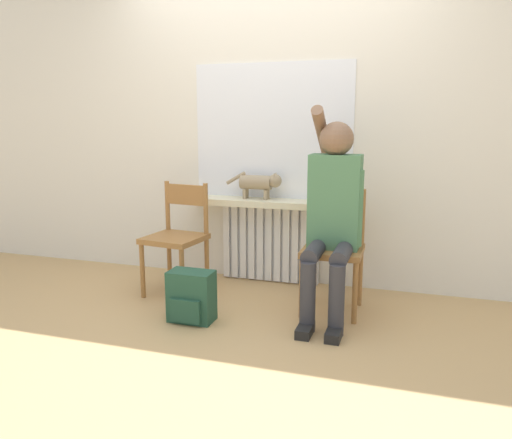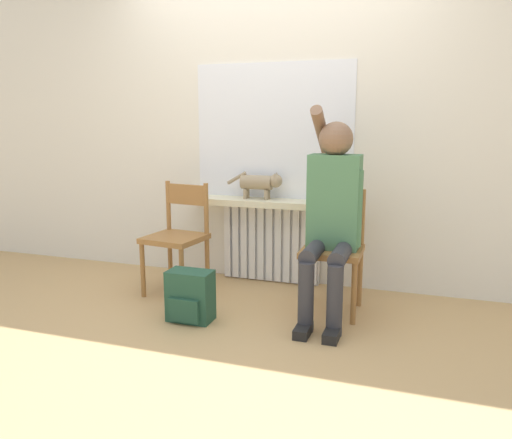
{
  "view_description": "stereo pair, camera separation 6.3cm",
  "coord_description": "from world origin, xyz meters",
  "px_view_note": "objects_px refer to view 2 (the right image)",
  "views": [
    {
      "loc": [
        1.1,
        -2.68,
        1.3
      ],
      "look_at": [
        0.0,
        0.77,
        0.59
      ],
      "focal_mm": 35.0,
      "sensor_mm": 36.0,
      "label": 1
    },
    {
      "loc": [
        1.16,
        -2.66,
        1.3
      ],
      "look_at": [
        0.0,
        0.77,
        0.59
      ],
      "focal_mm": 35.0,
      "sensor_mm": 36.0,
      "label": 2
    }
  ],
  "objects_px": {
    "chair_right": "(333,248)",
    "backpack": "(190,296)",
    "person": "(332,209)",
    "cat": "(261,182)",
    "chair_left": "(178,236)"
  },
  "relations": [
    {
      "from": "chair_right",
      "to": "backpack",
      "type": "relative_size",
      "value": 2.48
    },
    {
      "from": "person",
      "to": "cat",
      "type": "relative_size",
      "value": 3.04
    },
    {
      "from": "chair_left",
      "to": "cat",
      "type": "xyz_separation_m",
      "value": [
        0.53,
        0.42,
        0.38
      ]
    },
    {
      "from": "chair_right",
      "to": "cat",
      "type": "height_order",
      "value": "cat"
    },
    {
      "from": "cat",
      "to": "person",
      "type": "bearing_deg",
      "value": -37.99
    },
    {
      "from": "person",
      "to": "backpack",
      "type": "relative_size",
      "value": 4.15
    },
    {
      "from": "chair_right",
      "to": "person",
      "type": "xyz_separation_m",
      "value": [
        0.0,
        -0.09,
        0.29
      ]
    },
    {
      "from": "chair_right",
      "to": "backpack",
      "type": "bearing_deg",
      "value": -150.82
    },
    {
      "from": "chair_right",
      "to": "person",
      "type": "relative_size",
      "value": 0.6
    },
    {
      "from": "cat",
      "to": "backpack",
      "type": "distance_m",
      "value": 1.15
    },
    {
      "from": "person",
      "to": "cat",
      "type": "bearing_deg",
      "value": 142.01
    },
    {
      "from": "chair_right",
      "to": "backpack",
      "type": "xyz_separation_m",
      "value": [
        -0.85,
        -0.49,
        -0.28
      ]
    },
    {
      "from": "chair_left",
      "to": "cat",
      "type": "bearing_deg",
      "value": 45.73
    },
    {
      "from": "chair_right",
      "to": "person",
      "type": "bearing_deg",
      "value": -89.84
    },
    {
      "from": "chair_left",
      "to": "cat",
      "type": "height_order",
      "value": "cat"
    }
  ]
}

